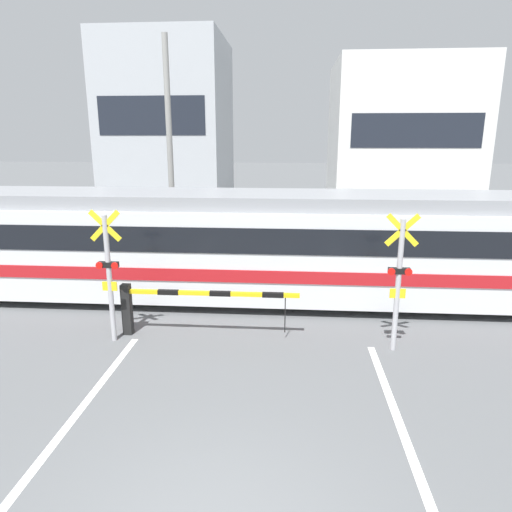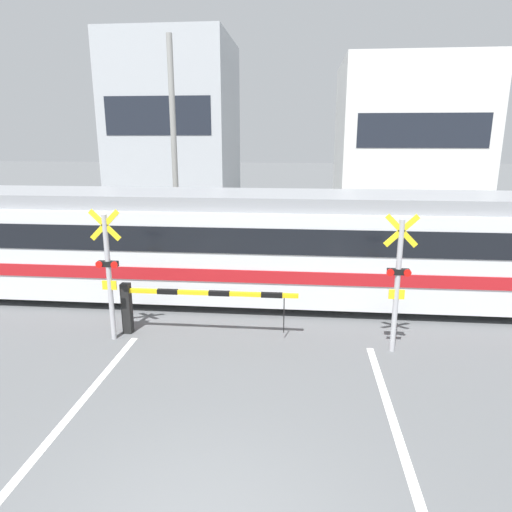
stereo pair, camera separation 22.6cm
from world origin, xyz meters
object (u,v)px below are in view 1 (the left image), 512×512
object	(u,v)px
crossing_barrier_near	(170,302)
crossing_barrier_far	(321,248)
pedestrian	(288,226)
crossing_signal_left	(109,271)
crossing_signal_right	(399,277)
commuter_train	(284,244)

from	to	relation	value
crossing_barrier_near	crossing_barrier_far	world-z (taller)	same
pedestrian	crossing_signal_left	bearing A→B (deg)	-112.30
crossing_barrier_far	crossing_signal_right	world-z (taller)	crossing_signal_right
crossing_barrier_near	pedestrian	world-z (taller)	pedestrian
commuter_train	crossing_signal_right	size ratio (longest dim) A/B	7.38
crossing_barrier_near	crossing_signal_left	bearing A→B (deg)	-163.40
crossing_barrier_far	pedestrian	world-z (taller)	pedestrian
commuter_train	crossing_signal_left	xyz separation A→B (m)	(-3.73, -2.96, 0.02)
crossing_barrier_near	crossing_signal_right	distance (m)	4.99
commuter_train	pedestrian	size ratio (longest dim) A/B	13.95
commuter_train	crossing_barrier_far	bearing A→B (deg)	67.63
commuter_train	crossing_barrier_near	world-z (taller)	commuter_train
crossing_barrier_far	crossing_signal_left	xyz separation A→B (m)	(-4.91, -5.83, 0.81)
commuter_train	pedestrian	distance (m)	6.25
crossing_signal_left	pedestrian	distance (m)	9.94
crossing_barrier_near	crossing_signal_right	size ratio (longest dim) A/B	1.37
crossing_barrier_near	pedestrian	distance (m)	9.17
crossing_signal_right	pedestrian	xyz separation A→B (m)	(-2.36, 9.17, -0.73)
commuter_train	crossing_barrier_near	distance (m)	3.70
crossing_signal_right	crossing_barrier_far	bearing A→B (deg)	101.76
crossing_signal_left	pedestrian	world-z (taller)	crossing_signal_left
crossing_barrier_far	crossing_barrier_near	bearing A→B (deg)	-124.03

